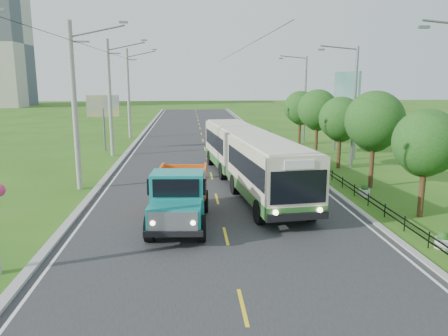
{
  "coord_description": "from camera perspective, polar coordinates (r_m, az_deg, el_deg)",
  "views": [
    {
      "loc": [
        -1.52,
        -17.82,
        6.68
      ],
      "look_at": [
        0.36,
        5.46,
        1.9
      ],
      "focal_mm": 35.0,
      "sensor_mm": 36.0,
      "label": 1
    }
  ],
  "objects": [
    {
      "name": "bus",
      "position": [
        27.24,
        3.3,
        1.72
      ],
      "size": [
        4.71,
        17.7,
        3.38
      ],
      "rotation": [
        0.0,
        0.0,
        0.11
      ],
      "color": "#2C6327",
      "rests_on": "ground"
    },
    {
      "name": "centre_dash",
      "position": [
        19.09,
        0.24,
        -8.86
      ],
      "size": [
        0.12,
        2.2,
        0.0
      ],
      "primitive_type": "cube",
      "color": "yellow",
      "rests_on": "road"
    },
    {
      "name": "pole_mid",
      "position": [
        39.44,
        -14.64,
        8.89
      ],
      "size": [
        3.51,
        0.32,
        10.0
      ],
      "color": "gray",
      "rests_on": "ground"
    },
    {
      "name": "curb_left",
      "position": [
        38.81,
        -12.97,
        1.47
      ],
      "size": [
        0.4,
        120.0,
        0.15
      ],
      "primitive_type": "cube",
      "color": "#9E9E99",
      "rests_on": "ground"
    },
    {
      "name": "planter_front",
      "position": [
        19.84,
        26.69,
        -8.53
      ],
      "size": [
        0.64,
        0.64,
        0.67
      ],
      "color": "silver",
      "rests_on": "ground"
    },
    {
      "name": "billboard_right",
      "position": [
        40.29,
        15.66,
        9.25
      ],
      "size": [
        0.24,
        6.0,
        7.3
      ],
      "color": "slate",
      "rests_on": "ground"
    },
    {
      "name": "road",
      "position": [
        38.44,
        -2.28,
        1.56
      ],
      "size": [
        14.0,
        120.0,
        0.02
      ],
      "primitive_type": "cube",
      "color": "#28282B",
      "rests_on": "ground"
    },
    {
      "name": "tree_second",
      "position": [
        23.19,
        24.84,
        2.66
      ],
      "size": [
        3.18,
        3.26,
        5.3
      ],
      "color": "#382314",
      "rests_on": "ground"
    },
    {
      "name": "pole_near",
      "position": [
        27.7,
        -18.87,
        7.67
      ],
      "size": [
        3.51,
        0.32,
        10.0
      ],
      "color": "gray",
      "rests_on": "ground"
    },
    {
      "name": "planter_mid",
      "position": [
        34.0,
        12.79,
        0.43
      ],
      "size": [
        0.64,
        0.64,
        0.67
      ],
      "color": "silver",
      "rests_on": "ground"
    },
    {
      "name": "streetlight_far",
      "position": [
        47.44,
        10.38,
        9.23
      ],
      "size": [
        3.02,
        0.2,
        9.07
      ],
      "color": "slate",
      "rests_on": "ground"
    },
    {
      "name": "streetlight_mid",
      "position": [
        34.11,
        16.45,
        8.11
      ],
      "size": [
        3.02,
        0.2,
        9.07
      ],
      "color": "slate",
      "rests_on": "ground"
    },
    {
      "name": "tree_third",
      "position": [
        28.47,
        19.05,
        5.51
      ],
      "size": [
        3.6,
        3.62,
        6.0
      ],
      "color": "#382314",
      "rests_on": "ground"
    },
    {
      "name": "planter_near",
      "position": [
        26.66,
        17.87,
        -2.89
      ],
      "size": [
        0.64,
        0.64,
        0.67
      ],
      "color": "silver",
      "rests_on": "ground"
    },
    {
      "name": "dump_truck",
      "position": [
        20.3,
        -5.82,
        -3.23
      ],
      "size": [
        2.87,
        6.53,
        2.68
      ],
      "rotation": [
        0.0,
        0.0,
        -0.07
      ],
      "color": "teal",
      "rests_on": "ground"
    },
    {
      "name": "railing_right",
      "position": [
        33.82,
        11.82,
        0.44
      ],
      "size": [
        0.04,
        40.0,
        0.6
      ],
      "primitive_type": "cube",
      "color": "black",
      "rests_on": "ground"
    },
    {
      "name": "pole_far",
      "position": [
        51.29,
        -12.34,
        9.53
      ],
      "size": [
        3.51,
        0.32,
        10.0
      ],
      "color": "gray",
      "rests_on": "ground"
    },
    {
      "name": "billboard_left",
      "position": [
        42.67,
        -15.51,
        7.37
      ],
      "size": [
        3.0,
        0.2,
        5.2
      ],
      "color": "slate",
      "rests_on": "ground"
    },
    {
      "name": "curb_right",
      "position": [
        39.36,
        8.18,
        1.75
      ],
      "size": [
        0.3,
        120.0,
        0.1
      ],
      "primitive_type": "cube",
      "color": "#9E9E99",
      "rests_on": "ground"
    },
    {
      "name": "edge_line_left",
      "position": [
        38.75,
        -12.16,
        1.41
      ],
      "size": [
        0.12,
        120.0,
        0.0
      ],
      "primitive_type": "cube",
      "color": "silver",
      "rests_on": "road"
    },
    {
      "name": "tree_fifth",
      "position": [
        39.73,
        12.13,
        7.23
      ],
      "size": [
        3.48,
        3.52,
        5.8
      ],
      "color": "#382314",
      "rests_on": "ground"
    },
    {
      "name": "planter_far",
      "position": [
        41.58,
        9.54,
        2.56
      ],
      "size": [
        0.64,
        0.64,
        0.67
      ],
      "color": "silver",
      "rests_on": "ground"
    },
    {
      "name": "ground",
      "position": [
        19.09,
        0.24,
        -8.92
      ],
      "size": [
        240.0,
        240.0,
        0.0
      ],
      "primitive_type": "plane",
      "color": "#285915",
      "rests_on": "ground"
    },
    {
      "name": "tree_fourth",
      "position": [
        34.07,
        15.0,
        5.96
      ],
      "size": [
        3.24,
        3.31,
        5.4
      ],
      "color": "#382314",
      "rests_on": "ground"
    },
    {
      "name": "tree_back",
      "position": [
        45.51,
        9.96,
        7.58
      ],
      "size": [
        3.3,
        3.36,
        5.5
      ],
      "color": "#382314",
      "rests_on": "ground"
    },
    {
      "name": "edge_line_right",
      "position": [
        39.26,
        7.47,
        1.7
      ],
      "size": [
        0.12,
        120.0,
        0.0
      ],
      "primitive_type": "cube",
      "color": "silver",
      "rests_on": "road"
    }
  ]
}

